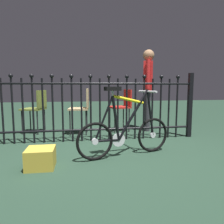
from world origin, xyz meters
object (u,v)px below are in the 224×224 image
Objects in this scene: chair_olive at (37,106)px; chair_red at (123,105)px; display_crate at (41,158)px; chair_tan at (82,106)px; person_visitor at (148,83)px; bicycle at (126,132)px.

chair_red reaches higher than chair_olive.
chair_tan is at bearing 72.81° from display_crate.
chair_olive is at bearing 178.08° from chair_red.
person_visitor is (0.52, -0.04, 0.44)m from chair_red.
chair_tan is 1.40m from person_visitor.
chair_red reaches higher than display_crate.
display_crate is at bearing -107.19° from chair_tan.
chair_red is (1.68, -0.06, 0.01)m from chair_olive.
bicycle is 4.23× the size of display_crate.
person_visitor is 2.69m from display_crate.
display_crate is (-0.51, -1.65, -0.43)m from chair_tan.
bicycle is 1.08m from display_crate.
person_visitor reaches higher than chair_red.
bicycle is at bearing -100.80° from chair_red.
chair_tan reaches higher than chair_red.
chair_olive is 1.93m from display_crate.
chair_red is 2.76× the size of display_crate.
person_visitor is at bearing -2.53° from chair_olive.
person_visitor is at bearing -4.52° from chair_red.
chair_tan is (-0.52, 1.40, 0.21)m from bicycle.
chair_red is (0.30, 1.56, 0.21)m from bicycle.
bicycle reaches higher than chair_tan.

